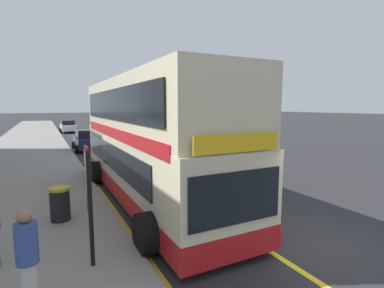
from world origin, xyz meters
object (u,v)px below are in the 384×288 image
double_decker_bus (148,144)px  parked_car_navy_kerbside (87,140)px  parked_car_teal_ahead (99,121)px  parked_car_grey_across (141,134)px  parked_car_white_distant (68,126)px  pedestrian_waiting_near_sign (28,257)px  litter_bin (60,204)px  bus_stop_sign (89,195)px

double_decker_bus → parked_car_navy_kerbside: bearing=91.5°
double_decker_bus → parked_car_teal_ahead: bearing=82.8°
double_decker_bus → parked_car_grey_across: bearing=73.6°
double_decker_bus → parked_car_white_distant: (-0.46, 31.08, -1.27)m
pedestrian_waiting_near_sign → parked_car_grey_across: bearing=68.5°
pedestrian_waiting_near_sign → parked_car_white_distant: bearing=84.8°
parked_car_teal_ahead → litter_bin: bearing=-101.4°
parked_car_white_distant → pedestrian_waiting_near_sign: 36.37m
bus_stop_sign → pedestrian_waiting_near_sign: 1.63m
parked_car_grey_across → parked_car_navy_kerbside: (-5.33, -3.23, 0.00)m
double_decker_bus → pedestrian_waiting_near_sign: bearing=-126.0°
bus_stop_sign → parked_car_white_distant: bus_stop_sign is taller
parked_car_white_distant → pedestrian_waiting_near_sign: (-3.27, -36.23, 0.28)m
bus_stop_sign → parked_car_grey_across: 22.36m
parked_car_navy_kerbside → parked_car_white_distant: size_ratio=1.00×
parked_car_teal_ahead → parked_car_grey_across: same height
parked_car_grey_across → pedestrian_waiting_near_sign: size_ratio=2.43×
parked_car_grey_across → pedestrian_waiting_near_sign: (-8.71, -22.08, 0.28)m
double_decker_bus → parked_car_navy_kerbside: size_ratio=2.65×
litter_bin → pedestrian_waiting_near_sign: bearing=-99.3°
double_decker_bus → parked_car_white_distant: 31.11m
litter_bin → parked_car_navy_kerbside: bearing=79.6°
bus_stop_sign → parked_car_white_distant: size_ratio=0.59×
double_decker_bus → parked_car_teal_ahead: size_ratio=2.65×
parked_car_navy_kerbside → bus_stop_sign: bearing=81.2°
parked_car_white_distant → parked_car_navy_kerbside: bearing=91.6°
parked_car_teal_ahead → parked_car_white_distant: same height
bus_stop_sign → parked_car_teal_ahead: 47.35m
bus_stop_sign → parked_car_white_distant: bearing=86.5°
bus_stop_sign → parked_car_grey_across: size_ratio=0.59×
double_decker_bus → parked_car_white_distant: size_ratio=2.65×
parked_car_white_distant → pedestrian_waiting_near_sign: pedestrian_waiting_near_sign is taller
parked_car_grey_across → litter_bin: 19.86m
parked_car_teal_ahead → parked_car_navy_kerbside: 29.44m
bus_stop_sign → pedestrian_waiting_near_sign: bearing=-135.7°
parked_car_navy_kerbside → double_decker_bus: bearing=90.0°
bus_stop_sign → litter_bin: size_ratio=2.54×
double_decker_bus → litter_bin: 3.61m
parked_car_teal_ahead → parked_car_navy_kerbside: size_ratio=1.00×
double_decker_bus → litter_bin: bearing=-158.8°
parked_car_white_distant → litter_bin: 32.39m
pedestrian_waiting_near_sign → parked_car_navy_kerbside: bearing=79.8°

